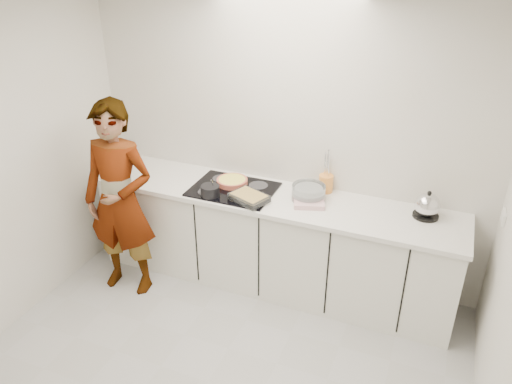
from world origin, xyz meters
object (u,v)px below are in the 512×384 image
at_px(hob, 233,189).
at_px(tart_dish, 232,181).
at_px(saucepan, 210,191).
at_px(cook, 120,201).
at_px(utensil_crock, 326,183).
at_px(kettle, 427,206).
at_px(mixing_bowl, 308,193).
at_px(baking_dish, 249,197).

distance_m(hob, tart_dish, 0.10).
bearing_deg(saucepan, cook, -156.25).
bearing_deg(utensil_crock, kettle, -8.38).
relative_size(tart_dish, kettle, 1.37).
bearing_deg(cook, utensil_crock, 20.30).
height_order(kettle, cook, cook).
xyz_separation_m(hob, mixing_bowl, (0.66, 0.08, 0.05)).
bearing_deg(utensil_crock, baking_dish, -141.43).
distance_m(baking_dish, kettle, 1.42).
xyz_separation_m(tart_dish, utensil_crock, (0.80, 0.20, 0.04)).
xyz_separation_m(hob, cook, (-0.84, -0.50, -0.04)).
xyz_separation_m(baking_dish, kettle, (1.39, 0.30, 0.05)).
xyz_separation_m(hob, kettle, (1.60, 0.15, 0.09)).
distance_m(baking_dish, utensil_crock, 0.69).
xyz_separation_m(saucepan, utensil_crock, (0.88, 0.47, 0.02)).
height_order(hob, baking_dish, baking_dish).
bearing_deg(hob, baking_dish, -35.34).
bearing_deg(tart_dish, utensil_crock, 13.72).
relative_size(hob, kettle, 2.73).
height_order(tart_dish, utensil_crock, utensil_crock).
distance_m(saucepan, kettle, 1.77).
distance_m(baking_dish, cook, 1.11).
bearing_deg(cook, hob, 25.11).
relative_size(hob, tart_dish, 2.00).
distance_m(mixing_bowl, utensil_crock, 0.22).
distance_m(saucepan, baking_dish, 0.35).
relative_size(saucepan, utensil_crock, 1.31).
relative_size(baking_dish, mixing_bowl, 1.06).
height_order(tart_dish, cook, cook).
height_order(saucepan, cook, cook).
height_order(kettle, utensil_crock, kettle).
relative_size(kettle, utensil_crock, 1.71).
bearing_deg(utensil_crock, hob, -159.73).
xyz_separation_m(mixing_bowl, kettle, (0.95, 0.08, 0.04)).
bearing_deg(mixing_bowl, tart_dish, 179.62).
bearing_deg(tart_dish, mixing_bowl, -0.38).
distance_m(tart_dish, mixing_bowl, 0.71).
bearing_deg(utensil_crock, saucepan, -152.07).
bearing_deg(hob, cook, -149.08).
distance_m(baking_dish, mixing_bowl, 0.50).
height_order(hob, saucepan, saucepan).
xyz_separation_m(tart_dish, cook, (-0.79, -0.58, -0.07)).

